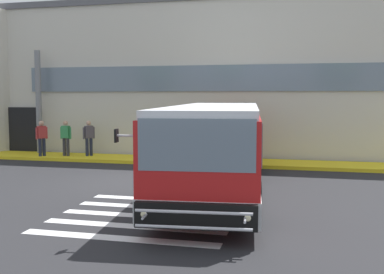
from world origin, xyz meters
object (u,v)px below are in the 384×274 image
passenger_near_column (42,137)px  entry_support_column (39,102)px  bus_main_foreground (217,149)px  passenger_by_doorway (66,136)px  safety_bollard_yellow (204,157)px  passenger_at_curb_edge (89,136)px

passenger_near_column → entry_support_column: bearing=125.6°
entry_support_column → bus_main_foreground: entry_support_column is taller
passenger_by_doorway → safety_bollard_yellow: 6.99m
entry_support_column → passenger_by_doorway: entry_support_column is taller
entry_support_column → safety_bollard_yellow: 9.20m
passenger_near_column → passenger_at_curb_edge: 2.18m
passenger_by_doorway → passenger_at_curb_edge: bearing=14.6°
entry_support_column → passenger_at_curb_edge: 3.33m
passenger_near_column → safety_bollard_yellow: (7.95, -0.68, -0.63)m
passenger_by_doorway → passenger_near_column: bearing=-162.1°
bus_main_foreground → passenger_at_curb_edge: (-7.17, 5.71, -0.22)m
entry_support_column → bus_main_foreground: size_ratio=0.45×
passenger_by_doorway → passenger_at_curb_edge: same height
passenger_at_curb_edge → safety_bollard_yellow: 6.03m
passenger_at_curb_edge → passenger_by_doorway: bearing=-165.4°
passenger_near_column → safety_bollard_yellow: 8.00m
bus_main_foreground → passenger_at_curb_edge: bearing=141.5°
passenger_near_column → passenger_by_doorway: same height
bus_main_foreground → passenger_near_column: (-9.27, 5.10, -0.25)m
entry_support_column → passenger_by_doorway: (1.86, -0.77, -1.60)m
safety_bollard_yellow → passenger_by_doorway: bearing=171.5°
entry_support_column → passenger_at_curb_edge: bearing=-9.9°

